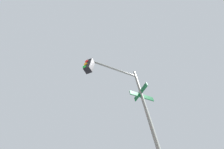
% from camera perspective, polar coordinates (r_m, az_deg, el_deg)
% --- Properties ---
extents(traffic_signal_near, '(2.31, 2.26, 6.49)m').
position_cam_1_polar(traffic_signal_near, '(4.08, 3.80, -9.19)').
color(traffic_signal_near, slate).
rests_on(traffic_signal_near, ground_plane).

